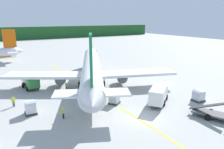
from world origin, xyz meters
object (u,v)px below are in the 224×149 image
service_truck_fuel (30,82)px  crew_loader_right (63,112)px  crew_marshaller (66,86)px  cargo_container_mid (198,96)px  crew_loader_left (13,101)px  cargo_container_far (114,98)px  service_truck_catering (159,94)px  airliner_foreground (91,70)px  cargo_container_near (30,108)px

service_truck_fuel → crew_loader_right: bearing=-85.6°
crew_marshaller → service_truck_fuel: bearing=138.6°
cargo_container_mid → service_truck_fuel: bearing=136.1°
service_truck_fuel → crew_loader_left: size_ratio=3.53×
crew_loader_right → cargo_container_far: bearing=5.4°
cargo_container_far → crew_loader_right: (-9.02, -0.86, -0.05)m
service_truck_catering → crew_marshaller: (-10.92, 14.34, -0.64)m
airliner_foreground → service_truck_catering: airliner_foreground is taller
cargo_container_near → cargo_container_far: 13.04m
service_truck_fuel → cargo_container_mid: size_ratio=3.01×
cargo_container_far → crew_loader_left: cargo_container_far is taller
cargo_container_far → crew_loader_right: size_ratio=1.41×
airliner_foreground → crew_loader_left: 16.41m
airliner_foreground → cargo_container_mid: airliner_foreground is taller
crew_loader_left → crew_loader_right: crew_loader_left is taller
cargo_container_far → crew_loader_left: (-14.48, 7.38, -0.00)m
service_truck_fuel → cargo_container_far: (10.29, -15.85, -0.39)m
airliner_foreground → crew_loader_right: airliner_foreground is taller
service_truck_catering → cargo_container_mid: 7.12m
airliner_foreground → cargo_container_near: bearing=-149.9°
cargo_container_mid → crew_loader_left: 30.73m
service_truck_fuel → crew_loader_left: (-4.18, -8.47, -0.39)m
service_truck_catering → cargo_container_near: 20.28m
cargo_container_mid → crew_loader_right: cargo_container_mid is taller
cargo_container_far → crew_marshaller: (-4.46, 10.71, -0.05)m
service_truck_catering → airliner_foreground: bearing=109.2°
airliner_foreground → cargo_container_near: 16.35m
airliner_foreground → crew_marshaller: 6.28m
cargo_container_near → cargo_container_far: bearing=-13.5°
service_truck_fuel → crew_loader_left: bearing=-116.3°
cargo_container_near → cargo_container_far: size_ratio=0.90×
service_truck_catering → cargo_container_near: service_truck_catering is taller
service_truck_fuel → cargo_container_far: bearing=-57.0°
crew_marshaller → cargo_container_far: bearing=-67.4°
cargo_container_mid → cargo_container_far: cargo_container_far is taller
cargo_container_far → cargo_container_near: bearing=166.5°
service_truck_catering → crew_marshaller: size_ratio=4.00×
cargo_container_mid → crew_loader_right: 22.67m
crew_loader_right → airliner_foreground: bearing=49.3°
service_truck_catering → service_truck_fuel: bearing=130.7°
airliner_foreground → cargo_container_mid: size_ratio=19.53×
airliner_foreground → crew_loader_left: size_ratio=22.90×
airliner_foreground → cargo_container_far: airliner_foreground is taller
cargo_container_near → crew_loader_left: cargo_container_near is taller
cargo_container_mid → crew_loader_left: size_ratio=1.17×
crew_loader_left → cargo_container_mid: bearing=-26.9°
airliner_foreground → crew_loader_right: (-10.33, -12.01, -2.43)m
cargo_container_near → cargo_container_mid: cargo_container_near is taller
cargo_container_mid → cargo_container_far: (-12.94, 6.50, 0.07)m
service_truck_catering → cargo_container_far: bearing=150.7°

